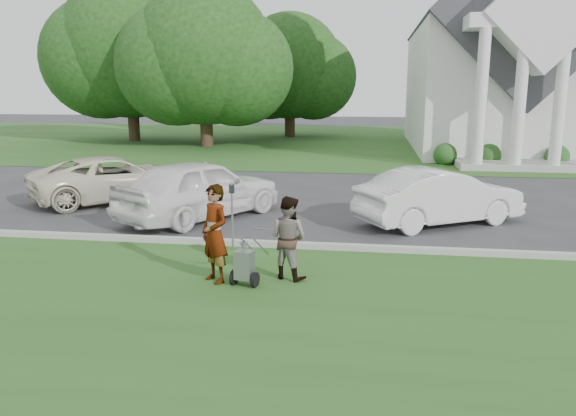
% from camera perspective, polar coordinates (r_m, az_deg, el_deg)
% --- Properties ---
extents(ground, '(120.00, 120.00, 0.00)m').
position_cam_1_polar(ground, '(12.23, -1.50, -4.77)').
color(ground, '#333335').
rests_on(ground, ground).
extents(grass_strip, '(80.00, 7.00, 0.01)m').
position_cam_1_polar(grass_strip, '(9.45, -4.68, -9.97)').
color(grass_strip, '#27531C').
rests_on(grass_strip, ground).
extents(church_lawn, '(80.00, 30.00, 0.01)m').
position_cam_1_polar(church_lawn, '(38.74, 5.45, 6.82)').
color(church_lawn, '#27531C').
rests_on(church_lawn, ground).
extents(curb, '(80.00, 0.18, 0.15)m').
position_cam_1_polar(curb, '(12.72, -1.07, -3.74)').
color(curb, '#9E9E93').
rests_on(curb, ground).
extents(church, '(9.19, 19.00, 24.10)m').
position_cam_1_polar(church, '(35.41, 20.53, 15.25)').
color(church, white).
rests_on(church, ground).
extents(tree_left, '(10.63, 8.40, 9.71)m').
position_cam_1_polar(tree_left, '(35.02, -8.50, 14.55)').
color(tree_left, '#332316').
rests_on(tree_left, ground).
extents(tree_far, '(11.64, 9.20, 10.73)m').
position_cam_1_polar(tree_far, '(39.94, -15.79, 14.76)').
color(tree_far, '#332316').
rests_on(tree_far, ground).
extents(tree_back, '(9.61, 7.60, 8.89)m').
position_cam_1_polar(tree_back, '(41.96, 0.17, 13.73)').
color(tree_back, '#332316').
rests_on(tree_back, ground).
extents(striping_cart, '(0.59, 1.02, 0.90)m').
position_cam_1_polar(striping_cart, '(10.27, -4.44, -5.87)').
color(striping_cart, black).
rests_on(striping_cart, ground).
extents(person_left, '(0.79, 0.77, 1.83)m').
position_cam_1_polar(person_left, '(10.39, -7.45, -2.69)').
color(person_left, '#999999').
rests_on(person_left, ground).
extents(person_right, '(0.94, 0.85, 1.58)m').
position_cam_1_polar(person_right, '(10.53, -0.01, -3.09)').
color(person_right, '#999999').
rests_on(person_right, ground).
extents(parking_meter_near, '(0.11, 0.10, 1.51)m').
position_cam_1_polar(parking_meter_near, '(12.39, -5.70, -0.05)').
color(parking_meter_near, gray).
rests_on(parking_meter_near, ground).
extents(car_a, '(5.34, 5.24, 1.42)m').
position_cam_1_polar(car_a, '(18.76, -17.21, 2.87)').
color(car_a, beige).
rests_on(car_a, ground).
extents(car_b, '(4.27, 5.22, 1.67)m').
position_cam_1_polar(car_b, '(15.61, -8.93, 1.96)').
color(car_b, white).
rests_on(car_b, ground).
extents(car_d, '(4.66, 3.69, 1.48)m').
position_cam_1_polar(car_d, '(15.31, 15.14, 1.12)').
color(car_d, silver).
rests_on(car_d, ground).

